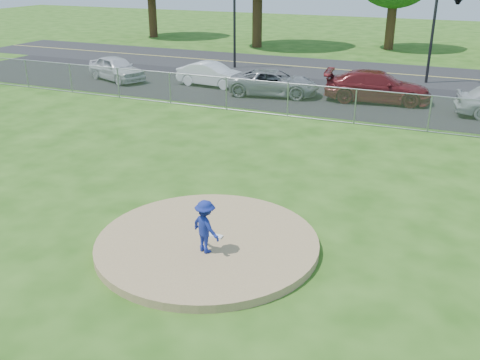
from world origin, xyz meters
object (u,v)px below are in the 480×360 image
object	(u,v)px
parked_car_silver	(116,68)
parked_car_gray	(274,83)
pitcher	(205,227)
traffic_signal_left	(238,14)
parked_car_darkred	(377,87)
traffic_cone	(240,86)
parked_car_white	(212,74)

from	to	relation	value
parked_car_silver	parked_car_gray	size ratio (longest dim) A/B	0.88
pitcher	parked_car_silver	distance (m)	21.20
traffic_signal_left	parked_car_silver	bearing A→B (deg)	-126.89
parked_car_silver	parked_car_darkred	size ratio (longest dim) A/B	0.79
pitcher	parked_car_darkred	xyz separation A→B (m)	(0.93, 16.84, -0.09)
traffic_cone	parked_car_gray	bearing A→B (deg)	-1.62
parked_car_gray	pitcher	bearing A→B (deg)	-175.08
traffic_cone	parked_car_silver	size ratio (longest dim) A/B	0.16
parked_car_white	parked_car_darkred	distance (m)	9.05
traffic_signal_left	parked_car_white	size ratio (longest dim) A/B	1.44
traffic_signal_left	parked_car_white	world-z (taller)	traffic_signal_left
parked_car_darkred	traffic_signal_left	bearing A→B (deg)	52.98
traffic_cone	parked_car_gray	world-z (taller)	parked_car_gray
pitcher	parked_car_white	xyz separation A→B (m)	(-8.11, 16.85, -0.19)
pitcher	traffic_cone	distance (m)	17.31
pitcher	traffic_signal_left	bearing A→B (deg)	-44.25
traffic_signal_left	parked_car_darkred	size ratio (longest dim) A/B	1.09
pitcher	parked_car_white	bearing A→B (deg)	-40.31
pitcher	parked_car_gray	bearing A→B (deg)	-51.43
traffic_signal_left	parked_car_darkred	bearing A→B (deg)	-29.78
parked_car_gray	parked_car_darkred	bearing A→B (deg)	-91.72
traffic_cone	parked_car_white	world-z (taller)	parked_car_white
traffic_signal_left	parked_car_darkred	xyz separation A→B (m)	(9.93, -5.68, -2.61)
parked_car_white	parked_car_darkred	world-z (taller)	parked_car_darkred
parked_car_silver	parked_car_gray	distance (m)	9.67
traffic_signal_left	traffic_cone	size ratio (longest dim) A/B	8.65
parked_car_white	parked_car_gray	bearing A→B (deg)	-95.63
traffic_cone	parked_car_white	bearing A→B (deg)	161.37
parked_car_silver	traffic_cone	bearing A→B (deg)	-66.98
traffic_signal_left	parked_car_silver	size ratio (longest dim) A/B	1.38
parked_car_darkred	parked_car_gray	bearing A→B (deg)	90.70
pitcher	parked_car_darkred	distance (m)	16.87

